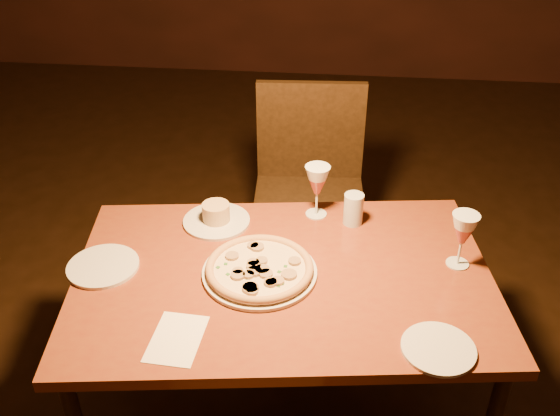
# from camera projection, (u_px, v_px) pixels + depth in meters

# --- Properties ---
(dining_table) EXTENTS (1.36, 0.97, 0.68)m
(dining_table) POSITION_uv_depth(u_px,v_px,m) (283.00, 289.00, 1.92)
(dining_table) COLOR brown
(dining_table) RESTS_ON floor
(chair_far) EXTENTS (0.48, 0.48, 0.94)m
(chair_far) POSITION_uv_depth(u_px,v_px,m) (309.00, 186.00, 2.61)
(chair_far) COLOR black
(chair_far) RESTS_ON floor
(pizza_plate) EXTENTS (0.35, 0.35, 0.04)m
(pizza_plate) POSITION_uv_depth(u_px,v_px,m) (260.00, 269.00, 1.88)
(pizza_plate) COLOR silver
(pizza_plate) RESTS_ON dining_table
(ramekin_saucer) EXTENTS (0.23, 0.23, 0.07)m
(ramekin_saucer) POSITION_uv_depth(u_px,v_px,m) (216.00, 217.00, 2.11)
(ramekin_saucer) COLOR silver
(ramekin_saucer) RESTS_ON dining_table
(wine_glass_far) EXTENTS (0.09, 0.09, 0.19)m
(wine_glass_far) POSITION_uv_depth(u_px,v_px,m) (317.00, 191.00, 2.11)
(wine_glass_far) COLOR #AE4A48
(wine_glass_far) RESTS_ON dining_table
(wine_glass_right) EXTENTS (0.08, 0.08, 0.18)m
(wine_glass_right) POSITION_uv_depth(u_px,v_px,m) (462.00, 240.00, 1.88)
(wine_glass_right) COLOR #AE4A48
(wine_glass_right) RESTS_ON dining_table
(water_tumbler) EXTENTS (0.07, 0.07, 0.11)m
(water_tumbler) POSITION_uv_depth(u_px,v_px,m) (353.00, 209.00, 2.09)
(water_tumbler) COLOR silver
(water_tumbler) RESTS_ON dining_table
(side_plate_left) EXTENTS (0.22, 0.22, 0.01)m
(side_plate_left) POSITION_uv_depth(u_px,v_px,m) (103.00, 266.00, 1.91)
(side_plate_left) COLOR silver
(side_plate_left) RESTS_ON dining_table
(side_plate_near) EXTENTS (0.19, 0.19, 0.01)m
(side_plate_near) POSITION_uv_depth(u_px,v_px,m) (438.00, 349.00, 1.62)
(side_plate_near) COLOR silver
(side_plate_near) RESTS_ON dining_table
(menu_card) EXTENTS (0.14, 0.20, 0.00)m
(menu_card) POSITION_uv_depth(u_px,v_px,m) (177.00, 339.00, 1.66)
(menu_card) COLOR white
(menu_card) RESTS_ON dining_table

